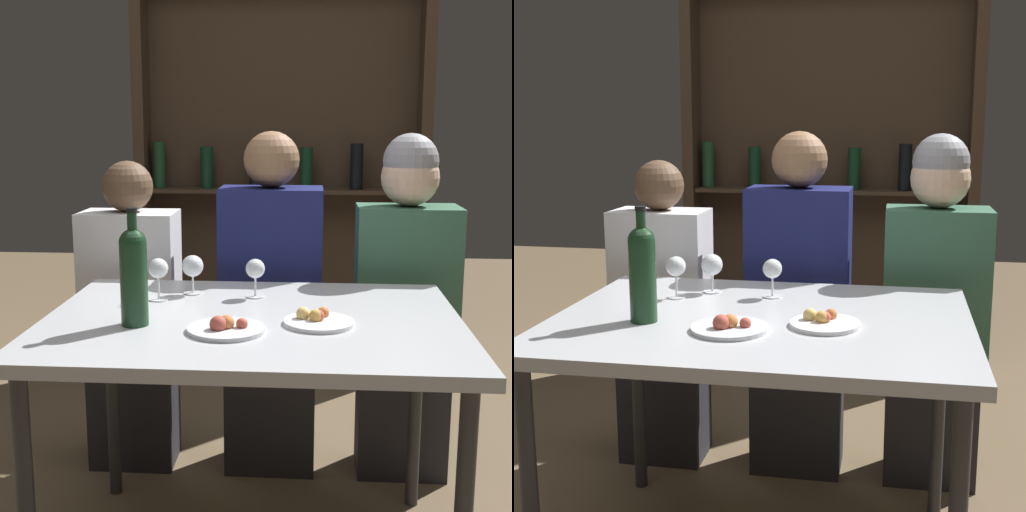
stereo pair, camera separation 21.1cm
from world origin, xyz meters
TOP-DOWN VIEW (x-y plane):
  - dining_table at (0.00, 0.00)m, footprint 1.17×0.89m
  - wine_rack_wall at (0.00, 1.94)m, footprint 1.56×0.21m
  - wine_bottle at (-0.31, -0.10)m, footprint 0.07×0.07m
  - wine_glass_0 at (-0.01, 0.23)m, footprint 0.06×0.06m
  - wine_glass_1 at (-0.21, 0.26)m, footprint 0.07×0.07m
  - wine_glass_2 at (-0.30, 0.17)m, footprint 0.06×0.06m
  - food_plate_0 at (0.18, -0.06)m, footprint 0.19×0.19m
  - food_plate_1 at (-0.06, -0.15)m, footprint 0.21×0.21m
  - seated_person_left at (-0.51, 0.64)m, footprint 0.35×0.22m
  - seated_person_center at (0.02, 0.64)m, footprint 0.37×0.22m
  - seated_person_right at (0.51, 0.64)m, footprint 0.37×0.22m

SIDE VIEW (x-z plane):
  - seated_person_left at x=-0.51m, z-range -0.03..1.14m
  - seated_person_center at x=0.02m, z-range -0.03..1.25m
  - seated_person_right at x=0.51m, z-range -0.01..1.27m
  - dining_table at x=0.00m, z-range 0.32..1.09m
  - food_plate_0 at x=0.18m, z-range 0.76..0.81m
  - food_plate_1 at x=-0.06m, z-range 0.76..0.81m
  - wine_glass_0 at x=-0.01m, z-range 0.80..0.92m
  - wine_glass_1 at x=-0.21m, z-range 0.80..0.92m
  - wine_glass_2 at x=-0.30m, z-range 0.80..0.94m
  - wine_bottle at x=-0.31m, z-range 0.76..1.08m
  - wine_rack_wall at x=0.00m, z-range 0.02..2.32m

